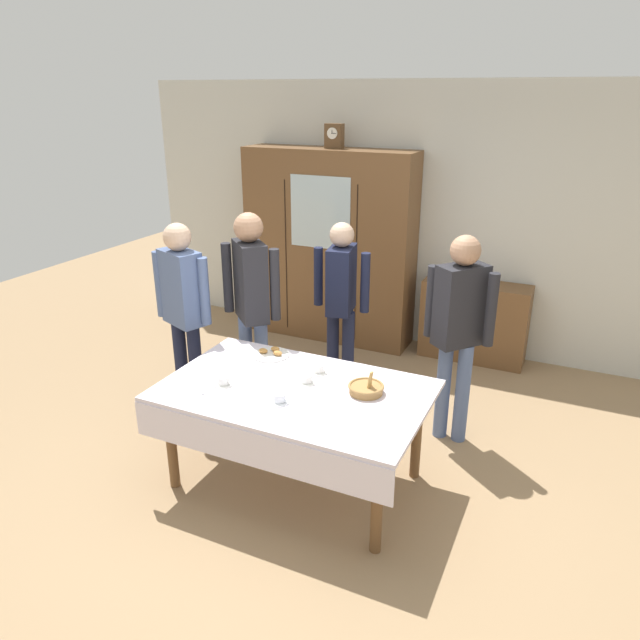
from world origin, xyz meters
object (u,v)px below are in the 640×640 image
Objects in this scene: dining_table at (292,403)px; wall_cabinet at (329,247)px; tea_cup_far_left at (223,381)px; person_behind_table_left at (183,301)px; bread_basket at (366,388)px; mantel_clock at (334,136)px; spoon_far_left at (199,393)px; spoon_front_edge at (276,381)px; pastry_plate at (271,354)px; person_by_cabinet at (459,320)px; tea_cup_near_left at (279,399)px; tea_cup_near_right at (319,369)px; bookshelf_low at (474,321)px; book_stack at (478,280)px; tea_cup_back_edge at (307,380)px; person_beside_shelf at (341,293)px; person_near_right_end at (251,295)px.

dining_table is 2.77m from wall_cabinet.
wall_cabinet is 2.76m from tea_cup_far_left.
bread_basket is at bearing -11.87° from person_behind_table_left.
mantel_clock reaches higher than spoon_far_left.
person_behind_table_left is at bearing -101.81° from mantel_clock.
spoon_front_edge is at bearing 155.23° from dining_table.
wall_cabinet is 7.30× the size of pastry_plate.
wall_cabinet is 2.32m from person_by_cabinet.
person_by_cabinet is (0.85, 1.23, 0.24)m from tea_cup_near_left.
tea_cup_near_left is at bearing -95.37° from tea_cup_near_right.
mantel_clock is at bearing -178.10° from bookshelf_low.
book_stack reaches higher than tea_cup_near_right.
person_by_cabinet is at bearing 42.67° from tea_cup_near_right.
wall_cabinet reaches higher than pastry_plate.
spoon_front_edge is at bearing -108.59° from bookshelf_low.
spoon_far_left is at bearing -115.38° from tea_cup_far_left.
tea_cup_far_left is 0.35m from spoon_front_edge.
wall_cabinet is at bearing 109.16° from dining_table.
spoon_front_edge is at bearing -74.85° from mantel_clock.
book_stack is 2.71m from spoon_front_edge.
tea_cup_far_left is at bearing -39.15° from person_behind_table_left.
bread_basket is at bearing 5.54° from tea_cup_back_edge.
spoon_front_edge is at bearing -73.77° from wall_cabinet.
wall_cabinet is at bearing 118.86° from person_beside_shelf.
tea_cup_back_edge is 1.00× the size of tea_cup_near_left.
spoon_front_edge is 0.07× the size of person_behind_table_left.
spoon_front_edge is 0.07× the size of person_near_right_end.
book_stack is 0.11× the size of person_by_cabinet.
tea_cup_near_right is 0.08× the size of person_behind_table_left.
person_by_cabinet is at bearing 43.97° from spoon_front_edge.
mantel_clock reaches higher than person_near_right_end.
dining_table is 2.74m from book_stack.
person_near_right_end is 1.05× the size of person_by_cabinet.
pastry_plate reaches higher than spoon_front_edge.
wall_cabinet is 1.24× the size of person_by_cabinet.
book_stack reaches higher than tea_cup_far_left.
bookshelf_low is 5.63× the size of book_stack.
tea_cup_near_left is at bearing -124.58° from person_by_cabinet.
dining_table is at bearing -23.07° from person_behind_table_left.
person_by_cabinet is (1.75, -1.53, -0.02)m from wall_cabinet.
person_beside_shelf is (-0.96, -1.21, 0.11)m from book_stack.
tea_cup_back_edge reaches higher than spoon_front_edge.
person_near_right_end is (-1.22, 0.59, 0.29)m from bread_basket.
mantel_clock reaches higher than person_beside_shelf.
bread_basket is at bearing -95.55° from book_stack.
dining_table is 2.74m from bookshelf_low.
tea_cup_far_left is at bearing -137.83° from person_by_cabinet.
mantel_clock reaches higher than tea_cup_near_left.
person_by_cabinet is (1.70, -1.53, -1.16)m from mantel_clock.
spoon_far_left is 0.52m from spoon_front_edge.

